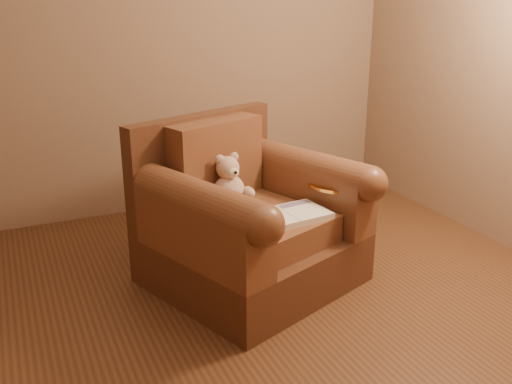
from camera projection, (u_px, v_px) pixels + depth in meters
name	position (u px, v px, depth m)	size (l,w,h in m)	color
floor	(261.00, 331.00, 2.98)	(4.00, 4.00, 0.00)	#56331D
armchair	(247.00, 222.00, 3.41)	(1.36, 1.33, 0.97)	#4E2C1A
teddy_bear	(230.00, 187.00, 3.37)	(0.24, 0.27, 0.33)	tan
guidebook	(288.00, 216.00, 3.21)	(0.49, 0.33, 0.04)	beige
side_table	(339.00, 222.00, 3.55)	(0.42, 0.42, 0.59)	gold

